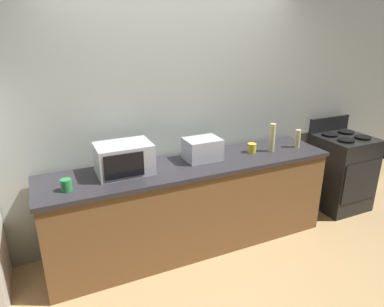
# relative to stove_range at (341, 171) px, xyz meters

# --- Properties ---
(ground_plane) EXTENTS (8.00, 8.00, 0.00)m
(ground_plane) POSITION_rel_stove_range_xyz_m (-2.00, -0.40, -0.46)
(ground_plane) COLOR tan
(back_wall) EXTENTS (6.40, 0.10, 2.70)m
(back_wall) POSITION_rel_stove_range_xyz_m (-2.00, 0.41, 0.89)
(back_wall) COLOR #9EA399
(back_wall) RESTS_ON ground_plane
(counter_run) EXTENTS (2.84, 0.64, 0.90)m
(counter_run) POSITION_rel_stove_range_xyz_m (-2.00, 0.00, -0.01)
(counter_run) COLOR brown
(counter_run) RESTS_ON ground_plane
(stove_range) EXTENTS (0.60, 0.61, 1.08)m
(stove_range) POSITION_rel_stove_range_xyz_m (0.00, 0.00, 0.00)
(stove_range) COLOR black
(stove_range) RESTS_ON ground_plane
(microwave) EXTENTS (0.48, 0.35, 0.27)m
(microwave) POSITION_rel_stove_range_xyz_m (-2.64, 0.05, 0.57)
(microwave) COLOR #B7BABF
(microwave) RESTS_ON counter_run
(toaster_oven) EXTENTS (0.34, 0.26, 0.21)m
(toaster_oven) POSITION_rel_stove_range_xyz_m (-1.86, 0.06, 0.54)
(toaster_oven) COLOR #B7BABF
(toaster_oven) RESTS_ON counter_run
(bottle_vinegar) EXTENTS (0.06, 0.06, 0.30)m
(bottle_vinegar) POSITION_rel_stove_range_xyz_m (-1.11, -0.03, 0.59)
(bottle_vinegar) COLOR beige
(bottle_vinegar) RESTS_ON counter_run
(bottle_hand_soap) EXTENTS (0.06, 0.06, 0.19)m
(bottle_hand_soap) POSITION_rel_stove_range_xyz_m (-0.78, -0.04, 0.54)
(bottle_hand_soap) COLOR beige
(bottle_hand_soap) RESTS_ON counter_run
(mug_green) EXTENTS (0.09, 0.09, 0.10)m
(mug_green) POSITION_rel_stove_range_xyz_m (-3.14, -0.11, 0.49)
(mug_green) COLOR #2D8C47
(mug_green) RESTS_ON counter_run
(mug_yellow) EXTENTS (0.09, 0.09, 0.09)m
(mug_yellow) POSITION_rel_stove_range_xyz_m (-1.31, 0.03, 0.49)
(mug_yellow) COLOR yellow
(mug_yellow) RESTS_ON counter_run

